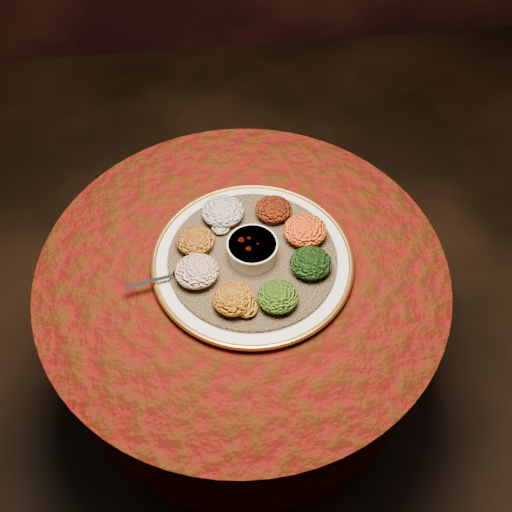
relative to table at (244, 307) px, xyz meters
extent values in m
plane|color=black|center=(0.00, 0.00, -0.55)|extent=(4.00, 4.00, 0.00)
cylinder|color=black|center=(0.00, 0.00, -0.53)|extent=(0.44, 0.44, 0.04)
cylinder|color=black|center=(0.00, 0.00, -0.21)|extent=(0.12, 0.12, 0.68)
cylinder|color=black|center=(0.00, 0.00, 0.15)|extent=(0.80, 0.80, 0.04)
cylinder|color=#410805|center=(0.00, 0.00, 0.00)|extent=(0.93, 0.93, 0.34)
cylinder|color=#410805|center=(0.00, 0.00, 0.17)|extent=(0.96, 0.96, 0.01)
cylinder|color=beige|center=(0.02, 0.01, 0.19)|extent=(0.59, 0.59, 0.02)
torus|color=gold|center=(0.02, 0.01, 0.20)|extent=(0.47, 0.47, 0.01)
cylinder|color=brown|center=(0.02, 0.01, 0.20)|extent=(0.44, 0.44, 0.01)
cylinder|color=silver|center=(0.02, 0.01, 0.23)|extent=(0.11, 0.11, 0.05)
cylinder|color=silver|center=(0.02, 0.01, 0.25)|extent=(0.12, 0.12, 0.01)
cylinder|color=#550404|center=(0.02, 0.01, 0.25)|extent=(0.09, 0.09, 0.01)
ellipsoid|color=silver|center=(-0.14, -0.03, 0.21)|extent=(0.04, 0.03, 0.01)
cube|color=silver|center=(-0.21, -0.04, 0.21)|extent=(0.12, 0.03, 0.00)
ellipsoid|color=beige|center=(-0.03, 0.13, 0.23)|extent=(0.10, 0.10, 0.05)
ellipsoid|color=black|center=(0.09, 0.13, 0.23)|extent=(0.09, 0.08, 0.04)
ellipsoid|color=#A2740D|center=(0.15, 0.05, 0.23)|extent=(0.10, 0.10, 0.05)
ellipsoid|color=black|center=(0.15, -0.04, 0.23)|extent=(0.09, 0.09, 0.05)
ellipsoid|color=#A53E0A|center=(0.06, -0.12, 0.23)|extent=(0.09, 0.09, 0.04)
ellipsoid|color=#A9680E|center=(-0.03, -0.12, 0.23)|extent=(0.09, 0.09, 0.04)
ellipsoid|color=maroon|center=(-0.10, -0.04, 0.23)|extent=(0.10, 0.09, 0.05)
ellipsoid|color=#A05513|center=(-0.10, 0.05, 0.23)|extent=(0.09, 0.08, 0.04)
camera|label=1|loc=(-0.06, -0.77, 1.26)|focal=40.00mm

